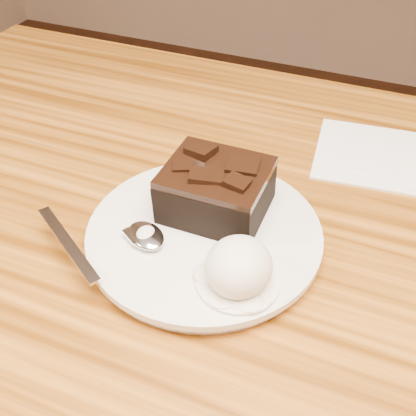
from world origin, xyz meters
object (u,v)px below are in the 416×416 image
at_px(plate, 204,236).
at_px(brownie, 216,192).
at_px(napkin, 372,154).
at_px(spoon, 146,237).
at_px(ice_cream_scoop, 239,267).

height_order(plate, brownie, brownie).
height_order(plate, napkin, plate).
bearing_deg(spoon, ice_cream_scoop, -67.05).
xyz_separation_m(spoon, napkin, (0.18, 0.26, -0.02)).
bearing_deg(brownie, ice_cream_scoop, -56.96).
relative_size(spoon, napkin, 1.31).
height_order(spoon, napkin, spoon).
relative_size(brownie, napkin, 0.73).
distance_m(plate, napkin, 0.26).
relative_size(ice_cream_scoop, napkin, 0.46).
bearing_deg(spoon, napkin, -2.72).
bearing_deg(plate, napkin, 58.91).
xyz_separation_m(plate, brownie, (-0.00, 0.03, 0.03)).
bearing_deg(ice_cream_scoop, brownie, 123.04).
bearing_deg(napkin, spoon, -124.91).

